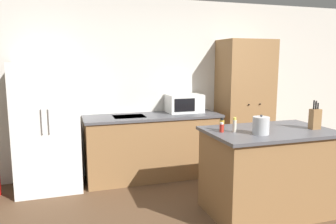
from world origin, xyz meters
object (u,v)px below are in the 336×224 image
at_px(pantry_cabinet, 244,104).
at_px(spice_bottle_short_red, 235,125).
at_px(refrigerator, 47,127).
at_px(spice_bottle_amber_oil, 222,125).
at_px(kettle, 261,126).
at_px(spice_bottle_tall_dark, 222,128).
at_px(microwave, 184,103).
at_px(knife_block, 315,118).

distance_m(pantry_cabinet, spice_bottle_short_red, 1.82).
distance_m(refrigerator, spice_bottle_amber_oil, 2.28).
height_order(pantry_cabinet, spice_bottle_amber_oil, pantry_cabinet).
distance_m(refrigerator, kettle, 2.69).
bearing_deg(spice_bottle_amber_oil, spice_bottle_short_red, -52.90).
bearing_deg(pantry_cabinet, kettle, -115.78).
bearing_deg(spice_bottle_tall_dark, kettle, -32.82).
xyz_separation_m(microwave, spice_bottle_amber_oil, (-0.12, -1.47, -0.04)).
distance_m(spice_bottle_amber_oil, kettle, 0.41).
distance_m(knife_block, kettle, 0.72).
relative_size(spice_bottle_amber_oil, kettle, 0.68).
xyz_separation_m(refrigerator, spice_bottle_short_red, (1.93, -1.45, 0.18)).
height_order(spice_bottle_tall_dark, spice_bottle_short_red, spice_bottle_short_red).
height_order(microwave, knife_block, knife_block).
bearing_deg(spice_bottle_tall_dark, pantry_cabinet, 51.92).
bearing_deg(knife_block, refrigerator, 151.01).
relative_size(knife_block, kettle, 1.57).
relative_size(microwave, spice_bottle_tall_dark, 5.04).
xyz_separation_m(pantry_cabinet, kettle, (-0.81, -1.68, 0.03)).
distance_m(spice_bottle_tall_dark, spice_bottle_amber_oil, 0.08).
distance_m(pantry_cabinet, spice_bottle_tall_dark, 1.86).
bearing_deg(refrigerator, spice_bottle_short_red, -37.03).
bearing_deg(kettle, spice_bottle_short_red, 140.60).
height_order(refrigerator, microwave, refrigerator).
height_order(refrigerator, knife_block, refrigerator).
bearing_deg(pantry_cabinet, microwave, 175.62).
xyz_separation_m(knife_block, kettle, (-0.72, -0.04, -0.03)).
bearing_deg(pantry_cabinet, spice_bottle_amber_oil, -128.52).
relative_size(pantry_cabinet, kettle, 9.77).
distance_m(microwave, spice_bottle_tall_dark, 1.55).
xyz_separation_m(pantry_cabinet, microwave, (-0.99, 0.08, 0.05)).
bearing_deg(spice_bottle_amber_oil, kettle, -44.15).
relative_size(pantry_cabinet, spice_bottle_amber_oil, 14.37).
height_order(microwave, spice_bottle_tall_dark, microwave).
height_order(pantry_cabinet, kettle, pantry_cabinet).
bearing_deg(spice_bottle_short_red, spice_bottle_amber_oil, 127.10).
height_order(refrigerator, spice_bottle_short_red, refrigerator).
xyz_separation_m(spice_bottle_short_red, spice_bottle_amber_oil, (-0.09, 0.12, -0.01)).
bearing_deg(spice_bottle_amber_oil, refrigerator, 143.98).
bearing_deg(spice_bottle_short_red, refrigerator, 142.97).
height_order(refrigerator, pantry_cabinet, pantry_cabinet).
relative_size(knife_block, spice_bottle_amber_oil, 2.31).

